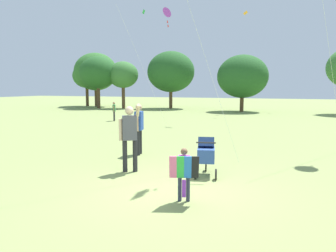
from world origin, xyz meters
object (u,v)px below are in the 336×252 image
person_red_shirt (139,125)px  kite_green_novelty (166,14)px  person_adult_flyer (130,133)px  person_sitting_far (114,110)px  stroller (206,153)px  child_with_butterfly_kite (184,170)px

person_red_shirt → kite_green_novelty: bearing=104.8°
person_adult_flyer → person_sitting_far: bearing=122.6°
person_adult_flyer → stroller: 2.14m
child_with_butterfly_kite → stroller: bearing=91.9°
child_with_butterfly_kite → person_adult_flyer: size_ratio=0.59×
child_with_butterfly_kite → person_adult_flyer: person_adult_flyer is taller
stroller → kite_green_novelty: (-4.88, 9.60, 5.92)m
stroller → person_red_shirt: person_red_shirt is taller
child_with_butterfly_kite → person_red_shirt: (-2.86, 3.74, 0.36)m
stroller → kite_green_novelty: size_ratio=0.16×
stroller → kite_green_novelty: bearing=117.0°
stroller → person_sitting_far: size_ratio=0.85×
person_adult_flyer → person_sitting_far: (-7.22, 11.26, -0.32)m
stroller → person_red_shirt: 3.29m
child_with_butterfly_kite → person_sitting_far: (-9.32, 12.91, 0.11)m
person_adult_flyer → person_sitting_far: person_adult_flyer is taller
stroller → person_red_shirt: size_ratio=0.64×
kite_green_novelty → person_sitting_far: (-4.37, 1.25, -5.75)m
kite_green_novelty → person_red_shirt: (2.09, -7.91, -5.50)m
child_with_butterfly_kite → person_adult_flyer: (-2.11, 1.65, 0.43)m
child_with_butterfly_kite → person_red_shirt: 4.73m
child_with_butterfly_kite → person_sitting_far: person_sitting_far is taller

